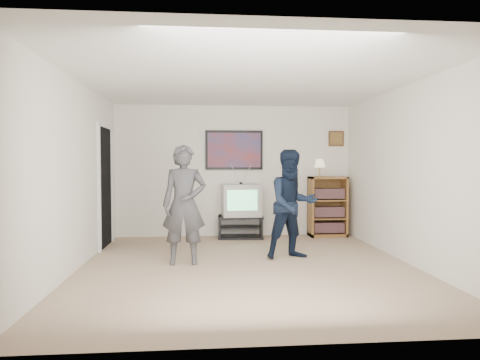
{
  "coord_description": "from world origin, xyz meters",
  "views": [
    {
      "loc": [
        -0.59,
        -5.69,
        1.41
      ],
      "look_at": [
        -0.04,
        0.67,
        1.15
      ],
      "focal_mm": 32.0,
      "sensor_mm": 36.0,
      "label": 1
    }
  ],
  "objects": [
    {
      "name": "controller_left",
      "position": [
        -0.87,
        0.51,
        1.24
      ],
      "size": [
        0.07,
        0.12,
        0.03
      ],
      "primitive_type": "cube",
      "rotation": [
        0.0,
        0.0,
        0.35
      ],
      "color": "white",
      "rests_on": "person_tall"
    },
    {
      "name": "person_short",
      "position": [
        0.71,
        0.48,
        0.8
      ],
      "size": [
        0.89,
        0.76,
        1.6
      ],
      "primitive_type": "imported",
      "rotation": [
        0.0,
        0.0,
        0.21
      ],
      "color": "black",
      "rests_on": "room_shell"
    },
    {
      "name": "bookshelf",
      "position": [
        1.78,
        2.28,
        0.57
      ],
      "size": [
        0.7,
        0.4,
        1.14
      ],
      "primitive_type": null,
      "color": "brown",
      "rests_on": "room_shell"
    },
    {
      "name": "doorway",
      "position": [
        -2.23,
        1.6,
        1.0
      ],
      "size": [
        0.03,
        0.85,
        2.0
      ],
      "primitive_type": "cube",
      "color": "black",
      "rests_on": "room_shell"
    },
    {
      "name": "air_vent",
      "position": [
        -0.55,
        2.48,
        1.95
      ],
      "size": [
        0.28,
        0.02,
        0.14
      ],
      "primitive_type": "cube",
      "color": "white",
      "rests_on": "room_shell"
    },
    {
      "name": "table_lamp",
      "position": [
        1.61,
        2.24,
        1.31
      ],
      "size": [
        0.21,
        0.21,
        0.34
      ],
      "primitive_type": null,
      "color": "beige",
      "rests_on": "bookshelf"
    },
    {
      "name": "room_shell",
      "position": [
        0.0,
        0.35,
        1.25
      ],
      "size": [
        4.51,
        5.0,
        2.51
      ],
      "color": "#8A7358",
      "rests_on": "ground"
    },
    {
      "name": "controller_right",
      "position": [
        0.66,
        0.66,
        1.03
      ],
      "size": [
        0.06,
        0.11,
        0.03
      ],
      "primitive_type": "cube",
      "rotation": [
        0.0,
        0.0,
        0.26
      ],
      "color": "white",
      "rests_on": "person_short"
    },
    {
      "name": "small_picture",
      "position": [
        2.0,
        2.48,
        1.88
      ],
      "size": [
        0.3,
        0.03,
        0.3
      ],
      "primitive_type": "cube",
      "color": "#493017",
      "rests_on": "room_shell"
    },
    {
      "name": "poster",
      "position": [
        0.0,
        2.48,
        1.65
      ],
      "size": [
        1.1,
        0.03,
        0.75
      ],
      "primitive_type": "cube",
      "color": "black",
      "rests_on": "room_shell"
    },
    {
      "name": "media_stand",
      "position": [
        0.1,
        2.23,
        0.21
      ],
      "size": [
        0.86,
        0.51,
        0.42
      ],
      "rotation": [
        0.0,
        0.0,
        -0.06
      ],
      "color": "black",
      "rests_on": "room_shell"
    },
    {
      "name": "person_tall",
      "position": [
        -0.86,
        0.26,
        0.83
      ],
      "size": [
        0.61,
        0.4,
        1.66
      ],
      "primitive_type": "imported",
      "rotation": [
        0.0,
        0.0,
        0.01
      ],
      "color": "#3B3A3D",
      "rests_on": "room_shell"
    },
    {
      "name": "crt_television",
      "position": [
        0.11,
        2.23,
        0.71
      ],
      "size": [
        0.73,
        0.62,
        0.59
      ],
      "primitive_type": null,
      "rotation": [
        0.0,
        0.0,
        0.05
      ],
      "color": "#AAAAA4",
      "rests_on": "media_stand"
    }
  ]
}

